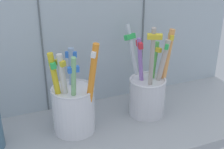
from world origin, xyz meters
TOP-DOWN VIEW (x-y plane):
  - counter_slab at (0.00, 0.00)cm, footprint 64.00×22.00cm
  - tile_wall_back at (0.00, 12.00)cm, footprint 64.00×2.20cm
  - toothbrush_cup_left at (-7.59, 2.03)cm, footprint 8.24×8.23cm
  - toothbrush_cup_right at (7.73, 2.17)cm, footprint 8.62×11.01cm

SIDE VIEW (x-z plane):
  - counter_slab at x=0.00cm, z-range 0.00..2.00cm
  - toothbrush_cup_right at x=7.73cm, z-range -2.59..16.50cm
  - toothbrush_cup_left at x=-7.59cm, z-range -1.72..15.94cm
  - tile_wall_back at x=0.00cm, z-range 0.00..45.00cm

